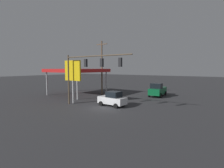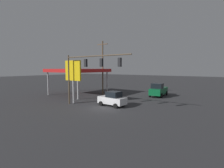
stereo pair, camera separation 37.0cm
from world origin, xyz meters
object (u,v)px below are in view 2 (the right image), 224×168
object	(u,v)px
traffic_signal_assembly	(89,67)
hatchback_crossing	(113,99)
utility_pole	(103,67)
pickup_parked	(158,90)
price_sign	(73,72)

from	to	relation	value
traffic_signal_assembly	hatchback_crossing	distance (m)	5.24
utility_pole	pickup_parked	size ratio (longest dim) A/B	1.88
traffic_signal_assembly	utility_pole	xyz separation A→B (m)	(5.33, -9.42, 0.15)
price_sign	hatchback_crossing	world-z (taller)	price_sign
hatchback_crossing	pickup_parked	bearing A→B (deg)	-97.29
traffic_signal_assembly	pickup_parked	size ratio (longest dim) A/B	1.89
traffic_signal_assembly	hatchback_crossing	bearing A→B (deg)	-128.07
utility_pole	hatchback_crossing	bearing A→B (deg)	136.13
price_sign	utility_pole	bearing A→B (deg)	-79.79
utility_pole	price_sign	distance (m)	8.88
utility_pole	hatchback_crossing	xyz separation A→B (m)	(-7.25, 6.97, -4.37)
traffic_signal_assembly	pickup_parked	distance (m)	14.92
utility_pole	price_sign	bearing A→B (deg)	100.21
price_sign	pickup_parked	xyz separation A→B (m)	(-7.70, -13.09, -3.36)
traffic_signal_assembly	pickup_parked	world-z (taller)	traffic_signal_assembly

